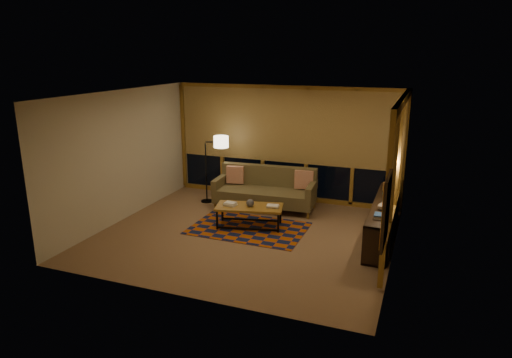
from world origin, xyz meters
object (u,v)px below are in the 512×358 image
(sofa, at_px, (265,189))
(bookshelf, at_px, (383,220))
(coffee_table, at_px, (249,216))
(floor_lamp, at_px, (206,169))

(sofa, relative_size, bookshelf, 0.81)
(coffee_table, relative_size, floor_lamp, 0.84)
(coffee_table, height_order, bookshelf, bookshelf)
(sofa, xyz_separation_m, floor_lamp, (-1.46, -0.01, 0.33))
(sofa, bearing_deg, bookshelf, -19.85)
(bookshelf, bearing_deg, sofa, 164.37)
(sofa, distance_m, coffee_table, 1.19)
(bookshelf, bearing_deg, floor_lamp, 169.88)
(coffee_table, distance_m, floor_lamp, 2.01)
(floor_lamp, bearing_deg, sofa, -25.85)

